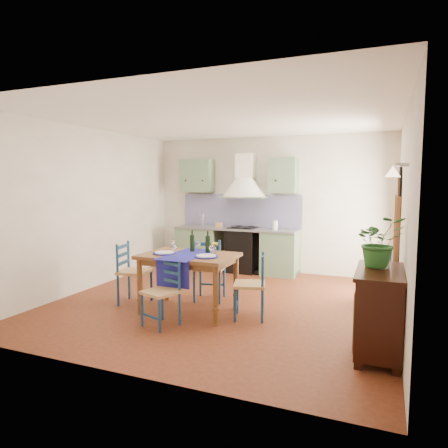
% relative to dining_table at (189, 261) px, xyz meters
% --- Properties ---
extents(floor, '(5.00, 5.00, 0.00)m').
position_rel_dining_table_xyz_m(floor, '(0.29, 0.58, -0.75)').
color(floor, '#4A2210').
rests_on(floor, ground).
extents(back_wall, '(5.00, 0.96, 2.80)m').
position_rel_dining_table_xyz_m(back_wall, '(-0.18, 2.87, 0.30)').
color(back_wall, silver).
rests_on(back_wall, ground).
extents(right_wall, '(0.26, 5.00, 2.80)m').
position_rel_dining_table_xyz_m(right_wall, '(2.78, 0.86, 0.59)').
color(right_wall, silver).
rests_on(right_wall, ground).
extents(left_wall, '(0.04, 5.00, 2.80)m').
position_rel_dining_table_xyz_m(left_wall, '(-2.21, 0.58, 0.65)').
color(left_wall, silver).
rests_on(left_wall, ground).
extents(ceiling, '(5.00, 5.00, 0.01)m').
position_rel_dining_table_xyz_m(ceiling, '(0.29, 0.58, 2.06)').
color(ceiling, white).
rests_on(ceiling, back_wall).
extents(dining_table, '(1.34, 1.01, 1.16)m').
position_rel_dining_table_xyz_m(dining_table, '(0.00, 0.00, 0.00)').
color(dining_table, brown).
rests_on(dining_table, ground).
extents(chair_near, '(0.50, 0.50, 0.85)m').
position_rel_dining_table_xyz_m(chair_near, '(-0.07, -0.61, -0.30)').
color(chair_near, navy).
rests_on(chair_near, ground).
extents(chair_far, '(0.55, 0.55, 0.99)m').
position_rel_dining_table_xyz_m(chair_far, '(0.04, 0.63, -0.23)').
color(chair_far, navy).
rests_on(chair_far, ground).
extents(chair_left, '(0.51, 0.51, 0.94)m').
position_rel_dining_table_xyz_m(chair_left, '(-1.00, 0.06, -0.26)').
color(chair_left, navy).
rests_on(chair_left, ground).
extents(chair_right, '(0.52, 0.52, 0.90)m').
position_rel_dining_table_xyz_m(chair_right, '(0.92, 0.09, -0.28)').
color(chair_right, navy).
rests_on(chair_right, ground).
extents(chair_spare, '(0.42, 0.42, 0.87)m').
position_rel_dining_table_xyz_m(chair_spare, '(2.52, 1.46, -0.30)').
color(chair_spare, navy).
rests_on(chair_spare, ground).
extents(sideboard, '(0.50, 1.05, 0.94)m').
position_rel_dining_table_xyz_m(sideboard, '(2.55, -0.49, -0.24)').
color(sideboard, black).
rests_on(sideboard, ground).
extents(potted_plant, '(0.65, 0.61, 0.57)m').
position_rel_dining_table_xyz_m(potted_plant, '(2.52, -0.36, 0.47)').
color(potted_plant, '#235D26').
rests_on(potted_plant, sideboard).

